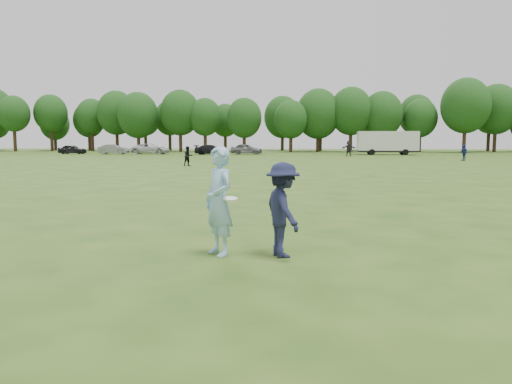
# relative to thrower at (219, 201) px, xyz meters

# --- Properties ---
(ground) EXTENTS (200.00, 200.00, 0.00)m
(ground) POSITION_rel_thrower_xyz_m (0.72, 0.24, -1.02)
(ground) COLOR #234A14
(ground) RESTS_ON ground
(thrower) EXTENTS (0.85, 0.89, 2.05)m
(thrower) POSITION_rel_thrower_xyz_m (0.00, 0.00, 0.00)
(thrower) COLOR #97C5EA
(thrower) RESTS_ON ground
(defender) EXTENTS (1.06, 1.31, 1.77)m
(defender) POSITION_rel_thrower_xyz_m (1.21, -0.03, -0.14)
(defender) COLOR #1B1E3D
(defender) RESTS_ON ground
(player_far_a) EXTENTS (0.98, 0.95, 1.59)m
(player_far_a) POSITION_rel_thrower_xyz_m (-7.79, 30.11, -0.23)
(player_far_a) COLOR black
(player_far_a) RESTS_ON ground
(player_far_b) EXTENTS (0.69, 1.02, 1.61)m
(player_far_b) POSITION_rel_thrower_xyz_m (17.39, 42.73, -0.22)
(player_far_b) COLOR navy
(player_far_b) RESTS_ON ground
(player_far_d) EXTENTS (1.83, 0.61, 1.97)m
(player_far_d) POSITION_rel_thrower_xyz_m (6.93, 54.14, -0.04)
(player_far_d) COLOR #252525
(player_far_d) RESTS_ON ground
(car_a) EXTENTS (3.93, 1.65, 1.33)m
(car_a) POSITION_rel_thrower_xyz_m (-31.82, 59.66, -0.36)
(car_a) COLOR black
(car_a) RESTS_ON ground
(car_b) EXTENTS (4.27, 1.60, 1.39)m
(car_b) POSITION_rel_thrower_xyz_m (-25.58, 59.35, -0.33)
(car_b) COLOR slate
(car_b) RESTS_ON ground
(car_c) EXTENTS (5.47, 2.63, 1.50)m
(car_c) POSITION_rel_thrower_xyz_m (-20.59, 60.78, -0.27)
(car_c) COLOR silver
(car_c) RESTS_ON ground
(car_d) EXTENTS (4.75, 2.16, 1.35)m
(car_d) POSITION_rel_thrower_xyz_m (-11.38, 58.75, -0.35)
(car_d) COLOR black
(car_d) RESTS_ON ground
(car_e) EXTENTS (4.45, 1.80, 1.51)m
(car_e) POSITION_rel_thrower_xyz_m (-6.71, 60.58, -0.27)
(car_e) COLOR slate
(car_e) RESTS_ON ground
(disc_in_play) EXTENTS (0.32, 0.32, 0.08)m
(disc_in_play) POSITION_rel_thrower_xyz_m (0.24, -0.18, 0.07)
(disc_in_play) COLOR white
(disc_in_play) RESTS_ON ground
(cargo_trailer) EXTENTS (9.00, 2.75, 3.20)m
(cargo_trailer) POSITION_rel_thrower_xyz_m (12.64, 60.43, 0.75)
(cargo_trailer) COLOR silver
(cargo_trailer) RESTS_ON ground
(treeline) EXTENTS (130.35, 18.39, 11.74)m
(treeline) POSITION_rel_thrower_xyz_m (3.53, 77.13, 5.24)
(treeline) COLOR #332114
(treeline) RESTS_ON ground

